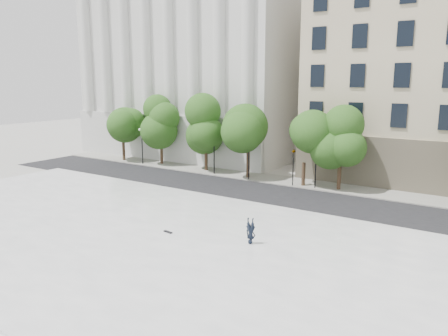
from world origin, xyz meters
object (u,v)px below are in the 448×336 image
at_px(traffic_light_west, 249,146).
at_px(person_lying, 251,240).
at_px(skateboard, 168,232).
at_px(traffic_light_east, 294,150).

distance_m(traffic_light_west, person_lying, 19.54).
bearing_deg(skateboard, person_lying, 20.23).
relative_size(traffic_light_west, skateboard, 5.91).
bearing_deg(person_lying, skateboard, 178.62).
bearing_deg(traffic_light_west, person_lying, -59.36).
xyz_separation_m(person_lying, skateboard, (-5.55, -1.23, -0.19)).
xyz_separation_m(traffic_light_west, traffic_light_east, (5.03, 0.00, 0.05)).
height_order(traffic_light_west, skateboard, traffic_light_west).
relative_size(traffic_light_east, skateboard, 5.97).
height_order(traffic_light_east, person_lying, traffic_light_east).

